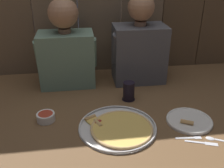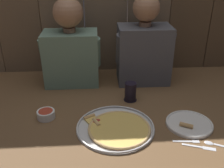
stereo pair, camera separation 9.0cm
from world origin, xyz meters
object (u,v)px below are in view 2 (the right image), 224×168
dipping_bowl (46,114)px  dinner_plate (189,124)px  pizza_tray (117,127)px  drinking_glass (130,92)px  diner_right (144,44)px  diner_left (70,45)px

dipping_bowl → dinner_plate: bearing=-8.8°
pizza_tray → drinking_glass: drinking_glass is taller
drinking_glass → diner_right: bearing=66.1°
pizza_tray → diner_right: (0.23, 0.58, 0.26)m
pizza_tray → drinking_glass: bearing=69.7°
pizza_tray → diner_left: (-0.27, 0.58, 0.26)m
diner_right → diner_left: bearing=179.9°
drinking_glass → dipping_bowl: (-0.49, -0.17, -0.03)m
diner_left → diner_right: bearing=-0.1°
diner_left → diner_right: diner_right is taller
drinking_glass → diner_left: 0.52m
drinking_glass → dipping_bowl: 0.52m
dipping_bowl → diner_left: (0.12, 0.45, 0.25)m
diner_right → pizza_tray: bearing=-112.0°
pizza_tray → dinner_plate: dinner_plate is taller
pizza_tray → drinking_glass: (0.11, 0.30, 0.05)m
dinner_plate → drinking_glass: size_ratio=2.10×
drinking_glass → pizza_tray: bearing=-110.3°
pizza_tray → dipping_bowl: dipping_bowl is taller
dinner_plate → diner_left: size_ratio=0.42×
pizza_tray → diner_right: bearing=68.0°
dinner_plate → diner_left: 0.91m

